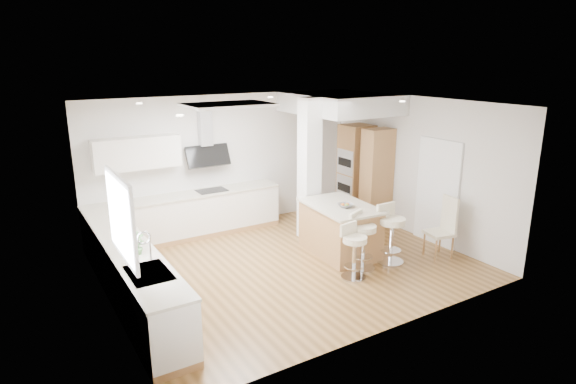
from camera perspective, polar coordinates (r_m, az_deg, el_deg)
ground at (r=8.59m, az=0.12°, el=-8.54°), size 6.00×6.00×0.00m
ceiling at (r=8.59m, az=0.12°, el=-8.54°), size 6.00×5.00×0.02m
wall_back at (r=10.27m, az=-7.22°, el=3.62°), size 6.00×0.04×2.80m
wall_left at (r=7.09m, az=-21.03°, el=-2.84°), size 0.04×5.00×2.80m
wall_right at (r=9.98m, az=14.99°, el=2.85°), size 0.04×5.00×2.80m
skylight at (r=8.03m, az=-7.05°, el=10.18°), size 4.10×2.10×0.06m
window_left at (r=6.16m, az=-19.27°, el=-2.50°), size 0.06×1.28×1.07m
doorway_right at (r=9.66m, az=17.26°, el=-0.18°), size 0.05×1.00×2.10m
counter_left at (r=7.68m, az=-18.46°, el=-8.70°), size 0.63×4.50×1.35m
counter_back at (r=9.86m, az=-11.25°, el=-1.29°), size 3.62×0.63×2.50m
pillar at (r=9.44m, az=2.54°, el=2.67°), size 0.35×0.35×2.80m
soffit at (r=10.22m, az=6.15°, el=10.41°), size 1.78×2.20×0.40m
oven_column at (r=10.70m, az=8.93°, el=2.12°), size 0.63×1.21×2.10m
peninsula at (r=8.95m, az=6.15°, el=-4.34°), size 1.12×1.60×1.01m
bar_stool_a at (r=7.97m, az=7.79°, el=-6.63°), size 0.47×0.47×0.92m
bar_stool_b at (r=8.32m, az=8.78°, el=-5.35°), size 0.59×0.59×1.00m
bar_stool_c at (r=8.64m, az=12.09°, el=-4.49°), size 0.49×0.49×1.06m
dining_chair at (r=9.14m, az=18.04°, el=-3.75°), size 0.52×0.52×1.13m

